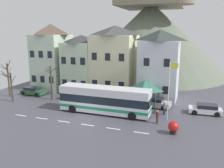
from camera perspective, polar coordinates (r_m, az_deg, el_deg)
The scene contains 20 objects.
ground_plane at distance 27.70m, azimuth -7.70°, elevation -8.64°, with size 40.00×60.00×0.07m.
townhouse_00 at distance 42.49m, azimuth -14.52°, elevation 6.47°, with size 5.14×6.42×11.39m.
townhouse_01 at distance 39.52m, azimuth -7.38°, elevation 4.99°, with size 5.00×6.18×9.55m.
townhouse_02 at distance 37.45m, azimuth 0.71°, elevation 5.80°, with size 6.42×6.72×11.00m.
townhouse_03 at distance 35.24m, azimuth 11.54°, elevation 4.58°, with size 5.55×5.47×10.36m.
hilltop_castle at distance 57.34m, azimuth 9.37°, elevation 11.83°, with size 36.08×36.08×24.17m.
transit_bus at distance 28.87m, azimuth -1.87°, elevation -4.02°, with size 11.48×2.66×3.35m.
bus_shelter at distance 31.02m, azimuth 8.14°, elevation -0.33°, with size 3.60×3.60×3.79m.
parked_car_00 at distance 39.83m, azimuth -18.86°, elevation -1.61°, with size 3.88×1.99×1.26m.
parked_car_01 at distance 35.54m, azimuth -9.19°, elevation -2.74°, with size 4.35×1.95×1.29m.
parked_car_02 at distance 31.99m, azimuth 10.49°, elevation -4.49°, with size 4.30×2.26×1.34m.
parked_car_03 at distance 31.19m, azimuth 22.05°, elevation -5.76°, with size 4.01×2.06×1.25m.
pedestrian_00 at distance 26.39m, azimuth 11.09°, elevation -7.71°, with size 0.34×0.34×1.57m.
pedestrian_01 at distance 29.31m, azimuth 12.78°, elevation -5.59°, with size 0.30×0.31×1.71m.
public_bench at distance 33.49m, azimuth 12.82°, elevation -4.15°, with size 1.74×0.48×0.87m.
flagpole at distance 26.89m, azimuth 14.00°, elevation -0.75°, with size 0.95×0.10×6.73m.
harbour_buoy at distance 24.26m, azimuth 14.89°, elevation -10.18°, with size 1.08×1.08×1.33m.
bare_tree_00 at distance 35.61m, azimuth -14.71°, elevation 0.55°, with size 1.77×2.15×5.12m.
bare_tree_01 at distance 36.57m, azimuth -23.58°, elevation -0.41°, with size 1.72×1.84×4.39m.
bare_tree_02 at distance 39.74m, azimuth -24.21°, elevation 1.28°, with size 2.02×1.62×5.82m.
Camera 1 is at (11.98, -22.88, 9.98)m, focal length 37.11 mm.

